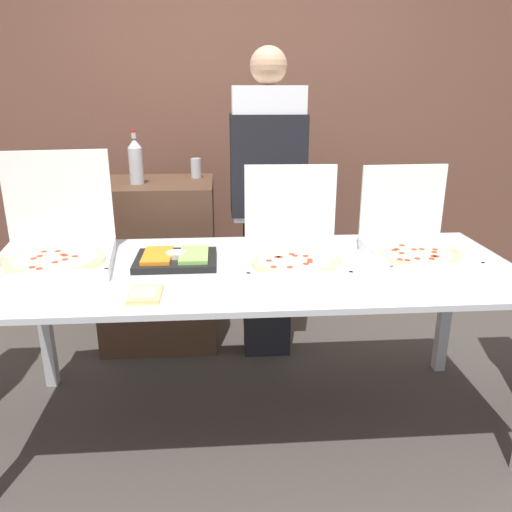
# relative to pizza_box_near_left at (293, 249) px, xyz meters

# --- Properties ---
(ground_plane) EXTENTS (16.00, 16.00, 0.00)m
(ground_plane) POSITION_rel_pizza_box_near_left_xyz_m (-0.17, -0.01, -0.91)
(ground_plane) COLOR #423D38
(brick_wall_behind) EXTENTS (10.00, 0.06, 2.80)m
(brick_wall_behind) POSITION_rel_pizza_box_near_left_xyz_m (-0.17, 1.69, 0.49)
(brick_wall_behind) COLOR brown
(brick_wall_behind) RESTS_ON ground_plane
(buffet_table) EXTENTS (2.35, 0.96, 0.83)m
(buffet_table) POSITION_rel_pizza_box_near_left_xyz_m (-0.17, -0.01, -0.16)
(buffet_table) COLOR silver
(buffet_table) RESTS_ON ground_plane
(pizza_box_near_left) EXTENTS (0.45, 0.46, 0.43)m
(pizza_box_near_left) POSITION_rel_pizza_box_near_left_xyz_m (0.00, 0.00, 0.00)
(pizza_box_near_left) COLOR white
(pizza_box_near_left) RESTS_ON buffet_table
(pizza_box_far_left) EXTENTS (0.55, 0.57, 0.49)m
(pizza_box_far_left) POSITION_rel_pizza_box_near_left_xyz_m (-1.07, 0.11, 0.01)
(pizza_box_far_left) COLOR white
(pizza_box_far_left) RESTS_ON buffet_table
(pizza_box_far_right) EXTENTS (0.44, 0.45, 0.42)m
(pizza_box_far_right) POSITION_rel_pizza_box_near_left_xyz_m (0.57, 0.04, -0.00)
(pizza_box_far_right) COLOR white
(pizza_box_far_right) RESTS_ON buffet_table
(paper_plate_front_center) EXTENTS (0.22, 0.22, 0.03)m
(paper_plate_front_center) POSITION_rel_pizza_box_near_left_xyz_m (-0.62, -0.34, -0.06)
(paper_plate_front_center) COLOR white
(paper_plate_front_center) RESTS_ON buffet_table
(veggie_tray) EXTENTS (0.37, 0.29, 0.05)m
(veggie_tray) POSITION_rel_pizza_box_near_left_xyz_m (-0.53, 0.06, -0.05)
(veggie_tray) COLOR black
(veggie_tray) RESTS_ON buffet_table
(sideboard_podium) EXTENTS (0.72, 0.59, 1.05)m
(sideboard_podium) POSITION_rel_pizza_box_near_left_xyz_m (-0.73, 0.96, -0.38)
(sideboard_podium) COLOR #4C3323
(sideboard_podium) RESTS_ON ground_plane
(soda_bottle) EXTENTS (0.08, 0.08, 0.31)m
(soda_bottle) POSITION_rel_pizza_box_near_left_xyz_m (-0.82, 0.90, 0.28)
(soda_bottle) COLOR #B7BCC1
(soda_bottle) RESTS_ON sideboard_podium
(soda_can_silver) EXTENTS (0.07, 0.07, 0.12)m
(soda_can_silver) POSITION_rel_pizza_box_near_left_xyz_m (-0.47, 1.08, 0.20)
(soda_can_silver) COLOR silver
(soda_can_silver) RESTS_ON sideboard_podium
(person_server_vest) EXTENTS (0.42, 0.24, 1.81)m
(person_server_vest) POSITION_rel_pizza_box_near_left_xyz_m (-0.05, 0.73, 0.11)
(person_server_vest) COLOR black
(person_server_vest) RESTS_ON ground_plane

